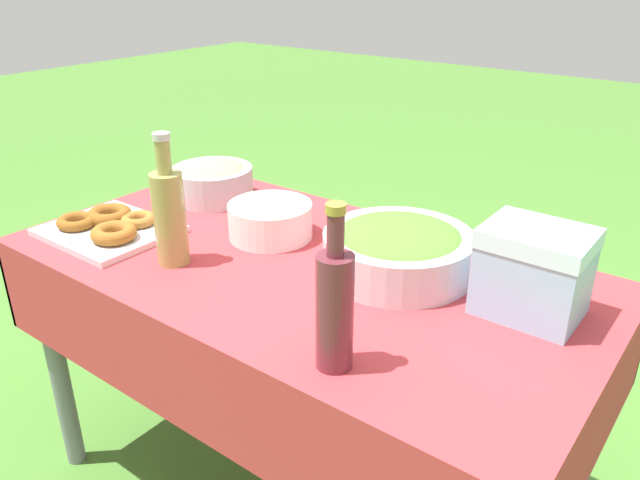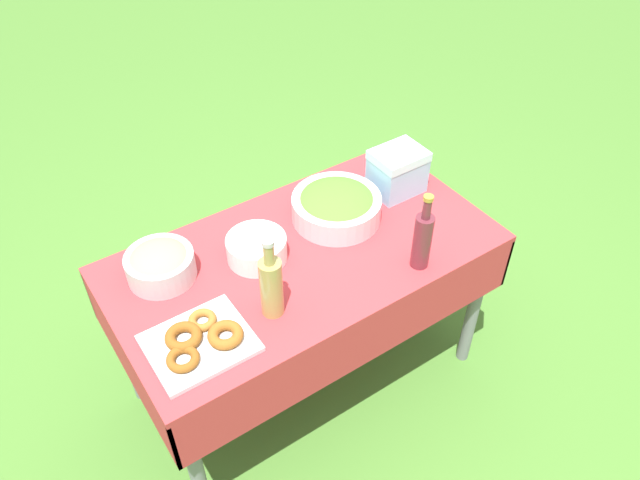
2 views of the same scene
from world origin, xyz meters
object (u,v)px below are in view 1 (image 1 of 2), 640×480
(plate_stack, at_px, (270,220))
(wine_bottle, at_px, (335,306))
(salad_bowl, at_px, (398,248))
(donut_platter, at_px, (109,227))
(pasta_bowl, at_px, (212,179))
(cooler_box, at_px, (533,272))
(olive_oil_bottle, at_px, (169,214))

(plate_stack, bearing_deg, wine_bottle, -37.52)
(salad_bowl, distance_m, plate_stack, 0.34)
(donut_platter, distance_m, wine_bottle, 0.77)
(donut_platter, bearing_deg, pasta_bowl, 85.74)
(donut_platter, bearing_deg, cooler_box, 15.20)
(donut_platter, bearing_deg, plate_stack, 35.12)
(olive_oil_bottle, bearing_deg, pasta_bowl, 123.53)
(salad_bowl, bearing_deg, pasta_bowl, 173.20)
(salad_bowl, relative_size, donut_platter, 1.08)
(plate_stack, bearing_deg, olive_oil_bottle, -108.67)
(pasta_bowl, relative_size, plate_stack, 1.10)
(olive_oil_bottle, height_order, cooler_box, olive_oil_bottle)
(donut_platter, height_order, plate_stack, plate_stack)
(salad_bowl, xyz_separation_m, plate_stack, (-0.34, -0.02, -0.01))
(plate_stack, height_order, cooler_box, cooler_box)
(cooler_box, bearing_deg, pasta_bowl, 175.76)
(salad_bowl, xyz_separation_m, wine_bottle, (0.09, -0.35, 0.06))
(wine_bottle, bearing_deg, plate_stack, 142.48)
(pasta_bowl, xyz_separation_m, cooler_box, (0.93, -0.07, 0.03))
(olive_oil_bottle, bearing_deg, cooler_box, 20.58)
(olive_oil_bottle, distance_m, cooler_box, 0.76)
(pasta_bowl, height_order, donut_platter, pasta_bowl)
(pasta_bowl, distance_m, donut_platter, 0.33)
(cooler_box, bearing_deg, plate_stack, -177.26)
(plate_stack, relative_size, cooler_box, 1.06)
(wine_bottle, bearing_deg, salad_bowl, 104.14)
(salad_bowl, height_order, wine_bottle, wine_bottle)
(olive_oil_bottle, height_order, wine_bottle, olive_oil_bottle)
(salad_bowl, xyz_separation_m, olive_oil_bottle, (-0.42, -0.26, 0.06))
(pasta_bowl, height_order, cooler_box, cooler_box)
(pasta_bowl, distance_m, plate_stack, 0.32)
(donut_platter, height_order, wine_bottle, wine_bottle)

